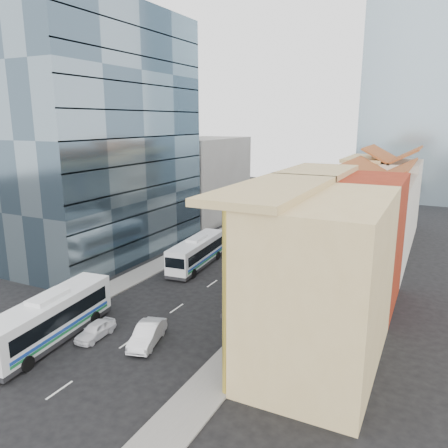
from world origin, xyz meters
The scene contains 15 objects.
ground centered at (0.00, 0.00, 0.00)m, with size 200.00×200.00×0.00m, color black.
sidewalk_right centered at (8.50, 22.00, 0.07)m, with size 3.00×90.00×0.15m, color slate.
sidewalk_left centered at (-8.50, 22.00, 0.07)m, with size 3.00×90.00×0.15m, color slate.
shophouse_tan centered at (14.00, 5.00, 6.00)m, with size 8.00×14.00×12.00m, color #D4B87A.
shophouse_red centered at (14.00, 17.00, 6.00)m, with size 8.00×10.00×12.00m, color maroon.
shophouse_cream_near centered at (14.00, 26.50, 5.00)m, with size 8.00×9.00×10.00m, color beige.
shophouse_cream_mid centered at (14.00, 35.50, 5.00)m, with size 8.00×9.00×10.00m, color beige.
shophouse_cream_far centered at (14.00, 46.00, 5.50)m, with size 8.00×12.00×11.00m, color beige.
office_tower centered at (-17.00, 19.00, 15.00)m, with size 12.00×26.00×30.00m, color #364956.
office_block_far centered at (-16.00, 42.00, 7.00)m, with size 10.00×18.00×14.00m, color gray.
bus_left_near centered at (-5.50, -1.53, 1.96)m, with size 2.86×12.22×3.92m, color silver, non-canonical shape.
bus_left_far centered at (-4.25, 19.19, 1.81)m, with size 2.65×11.31×3.63m, color silver, non-canonical shape.
bus_right centered at (5.50, 21.50, 1.87)m, with size 2.73×11.66×3.74m, color white, non-canonical shape.
sedan_left centered at (-2.79, 0.43, 0.65)m, with size 1.54×3.81×1.30m, color white.
sedan_right centered at (1.50, 1.47, 0.79)m, with size 1.66×4.76×1.57m, color silver.
Camera 1 is at (20.53, -23.52, 16.91)m, focal length 35.00 mm.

